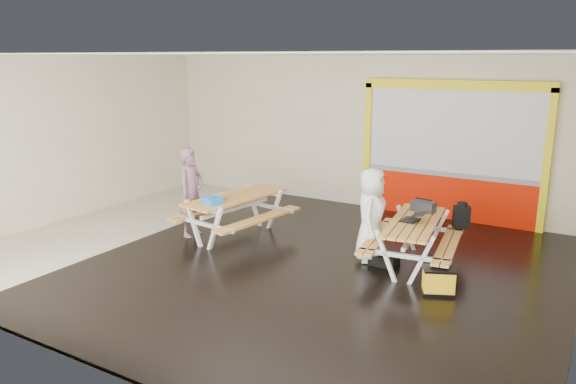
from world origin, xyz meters
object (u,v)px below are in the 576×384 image
Objects in this scene: dark_case at (384,260)px; fluke_bag at (439,281)px; blue_pouch at (212,200)px; picnic_table_right at (414,232)px; picnic_table_left at (236,206)px; person_right at (371,215)px; toolbox at (423,206)px; laptop_left at (216,197)px; laptop_right at (413,218)px; backpack at (462,215)px; person_left at (191,192)px.

dark_case is 1.32m from fluke_bag.
picnic_table_right is at bearing 14.74° from blue_pouch.
picnic_table_right is 1.22m from fluke_bag.
picnic_table_left is 4.33× the size of fluke_bag.
toolbox is (0.64, 0.80, 0.05)m from person_right.
picnic_table_left is 6.52× the size of blue_pouch.
picnic_table_left is 3.51m from toolbox.
blue_pouch is at bearing -68.98° from laptop_left.
laptop_left is (-0.15, -0.39, 0.26)m from picnic_table_left.
fluke_bag is (0.75, -1.54, -0.68)m from toolbox.
person_right is (2.74, 0.10, 0.21)m from picnic_table_left.
dark_case is at bearing -152.86° from picnic_table_right.
fluke_bag is at bearing -64.16° from toolbox.
laptop_right is 0.87m from dark_case.
dark_case is at bearing 8.13° from laptop_left.
fluke_bag is at bearing -8.80° from picnic_table_left.
blue_pouch is 4.44m from backpack.
picnic_table_left is 3.07m from dark_case.
picnic_table_right is 5.36× the size of laptop_right.
blue_pouch is at bearing -165.26° from picnic_table_right.
person_left is at bearing -162.13° from backpack.
backpack is 0.84× the size of fluke_bag.
picnic_table_right is 5.01× the size of dark_case.
fluke_bag is (1.39, -0.74, -0.63)m from person_right.
dark_case is at bearing -89.68° from person_left.
picnic_table_right is 1.41× the size of person_right.
picnic_table_right is at bearing -85.80° from toolbox.
dark_case is at bearing -113.65° from toolbox.
person_left is at bearing -158.42° from picnic_table_left.
person_left is at bearing 157.22° from blue_pouch.
person_right reaches higher than picnic_table_left.
picnic_table_right is 4.14× the size of fluke_bag.
laptop_left reaches higher than blue_pouch.
dark_case is (-0.37, -0.84, -0.79)m from toolbox.
person_right is at bearing 2.13° from picnic_table_left.
person_right is 1.67m from backpack.
toolbox is at bearing 115.84° from fluke_bag.
laptop_right is at bearing -92.06° from person_right.
dark_case is (3.07, 0.71, -0.79)m from blue_pouch.
dark_case is at bearing -156.75° from laptop_right.
toolbox reaches higher than picnic_table_right.
laptop_left is 1.04× the size of blue_pouch.
person_left is 0.67m from laptop_left.
laptop_left is 4.43m from backpack.
person_left is 3.93m from dark_case.
person_right is (3.56, 0.43, -0.04)m from person_left.
laptop_left is 3.30m from dark_case.
backpack is at bearing 50.57° from dark_case.
person_left reaches higher than picnic_table_right.
person_right reaches higher than toolbox.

